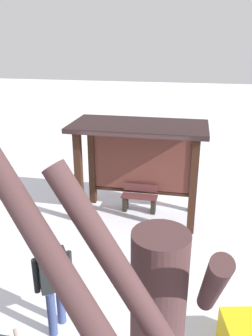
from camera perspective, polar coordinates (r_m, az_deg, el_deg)
name	(u,v)px	position (r m, az deg, el deg)	size (l,w,h in m)	color
ground_plane	(138,216)	(9.29, 1.95, -7.97)	(60.00, 60.00, 0.00)	silver
bus_shelter	(140,148)	(8.69, 2.28, 3.42)	(3.34, 1.67, 2.53)	#331C12
bench_left_inside	(139,200)	(9.39, 2.27, -5.34)	(0.98, 0.35, 0.74)	#562B2C
person_walking	(54,278)	(5.67, -12.04, -17.62)	(0.56, 0.47, 1.70)	black
grit_bin	(245,336)	(5.98, 19.37, -24.99)	(0.70, 0.56, 0.60)	yellow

